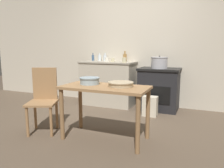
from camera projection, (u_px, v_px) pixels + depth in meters
The scene contains 17 objects.
ground_plane at pixel (103, 125), 3.52m from camera, with size 14.00×14.00×0.00m, color brown.
wall_back at pixel (133, 46), 4.75m from camera, with size 8.00×0.07×2.55m.
counter_cabinet at pixel (108, 83), 4.76m from camera, with size 1.17×0.62×0.94m.
stove at pixel (159, 89), 4.36m from camera, with size 0.79×0.59×0.84m.
work_table at pixel (105, 95), 2.89m from camera, with size 1.15×0.57×0.73m.
chair at pixel (43, 98), 3.21m from camera, with size 0.53×0.53×0.94m.
flour_sack at pixel (150, 106), 3.97m from camera, with size 0.26×0.18×0.36m, color beige.
stock_pot at pixel (159, 63), 4.21m from camera, with size 0.32×0.32×0.25m.
mixing_bowl_large at pixel (89, 80), 3.03m from camera, with size 0.28×0.28×0.09m.
mixing_bowl_small at pixel (121, 84), 2.84m from camera, with size 0.34×0.34×0.06m.
bottle_far_left at pixel (93, 58), 4.98m from camera, with size 0.06×0.06×0.17m.
bottle_left at pixel (105, 58), 4.86m from camera, with size 0.08×0.08×0.18m.
bottle_mid_left at pixel (125, 57), 4.74m from camera, with size 0.08×0.08×0.22m.
bottle_center_left at pixel (100, 58), 4.97m from camera, with size 0.07×0.07×0.17m.
cup_center at pixel (107, 60), 4.62m from camera, with size 0.08×0.08×0.09m, color silver.
cup_center_right at pixel (124, 60), 4.30m from camera, with size 0.08×0.08×0.10m, color beige.
cup_mid_right at pixel (113, 60), 4.55m from camera, with size 0.07×0.07×0.08m, color beige.
Camera 1 is at (1.45, -3.04, 1.23)m, focal length 35.00 mm.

